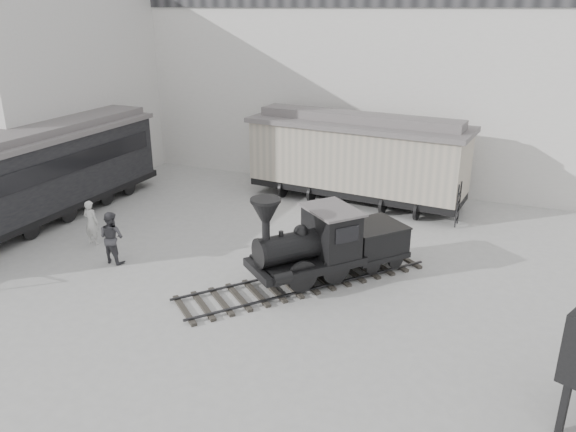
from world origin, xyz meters
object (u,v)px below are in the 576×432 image
at_px(passenger_coach, 34,176).
at_px(visitor_a, 91,222).
at_px(boxcar, 357,156).
at_px(locomotive, 323,248).
at_px(visitor_b, 112,237).

relative_size(passenger_coach, visitor_a, 7.93).
xyz_separation_m(boxcar, passenger_coach, (-10.80, -7.27, -0.11)).
distance_m(locomotive, passenger_coach, 11.98).
distance_m(passenger_coach, visitor_b, 5.50).
distance_m(passenger_coach, visitor_a, 3.68).
bearing_deg(passenger_coach, visitor_a, -14.21).
bearing_deg(visitor_b, locomotive, -163.83).
relative_size(locomotive, visitor_a, 4.48).
xyz_separation_m(passenger_coach, visitor_b, (5.07, -1.87, -1.03)).
xyz_separation_m(visitor_a, visitor_b, (1.67, -0.96, 0.07)).
bearing_deg(locomotive, visitor_b, -127.46).
xyz_separation_m(locomotive, boxcar, (-1.14, 7.67, 0.97)).
height_order(boxcar, passenger_coach, boxcar).
relative_size(visitor_a, visitor_b, 0.92).
relative_size(boxcar, passenger_coach, 0.75).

